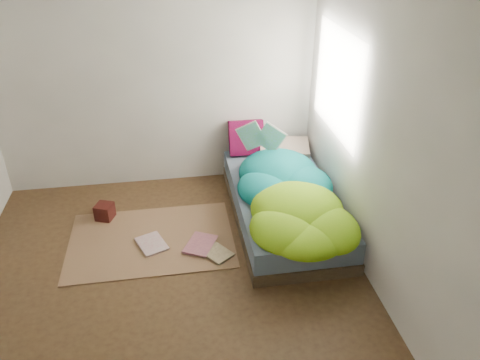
% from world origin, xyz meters
% --- Properties ---
extents(ground, '(3.50, 3.50, 0.00)m').
position_xyz_m(ground, '(0.00, 0.00, 0.00)').
color(ground, '#3F2818').
rests_on(ground, ground).
extents(room_walls, '(3.54, 3.54, 2.62)m').
position_xyz_m(room_walls, '(0.01, 0.01, 1.63)').
color(room_walls, '#B6B2AD').
rests_on(room_walls, ground).
extents(bed, '(1.00, 2.00, 0.34)m').
position_xyz_m(bed, '(1.22, 0.72, 0.17)').
color(bed, '#332A1B').
rests_on(bed, ground).
extents(duvet, '(0.96, 1.84, 0.34)m').
position_xyz_m(duvet, '(1.22, 0.50, 0.51)').
color(duvet, '#076A77').
rests_on(duvet, bed).
extents(rug, '(1.60, 1.10, 0.01)m').
position_xyz_m(rug, '(-0.15, 0.55, 0.01)').
color(rug, brown).
rests_on(rug, ground).
extents(pillow_floral, '(0.62, 0.45, 0.13)m').
position_xyz_m(pillow_floral, '(1.42, 1.52, 0.40)').
color(pillow_floral, beige).
rests_on(pillow_floral, bed).
extents(pillow_magenta, '(0.40, 0.13, 0.40)m').
position_xyz_m(pillow_magenta, '(0.98, 1.62, 0.54)').
color(pillow_magenta, '#470426').
rests_on(pillow_magenta, bed).
extents(open_book, '(0.44, 0.26, 0.26)m').
position_xyz_m(open_book, '(1.07, 1.24, 0.81)').
color(open_book, green).
rests_on(open_book, duvet).
extents(wooden_box, '(0.22, 0.22, 0.17)m').
position_xyz_m(wooden_box, '(-0.63, 1.00, 0.10)').
color(wooden_box, '#380E0C').
rests_on(wooden_box, rug).
extents(floor_book_a, '(0.34, 0.39, 0.02)m').
position_xyz_m(floor_book_a, '(-0.26, 0.41, 0.02)').
color(floor_book_a, beige).
rests_on(floor_book_a, rug).
extents(floor_book_b, '(0.38, 0.41, 0.03)m').
position_xyz_m(floor_book_b, '(0.21, 0.42, 0.03)').
color(floor_book_b, '#B0666B').
rests_on(floor_book_b, rug).
extents(floor_book_c, '(0.34, 0.35, 0.02)m').
position_xyz_m(floor_book_c, '(0.38, 0.16, 0.02)').
color(floor_book_c, tan).
rests_on(floor_book_c, rug).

